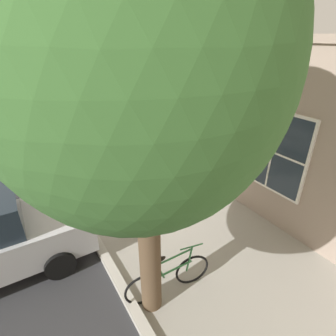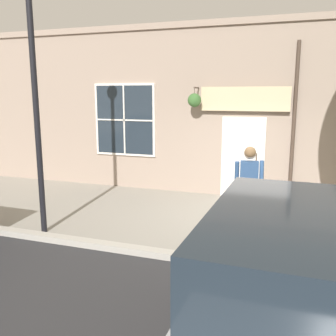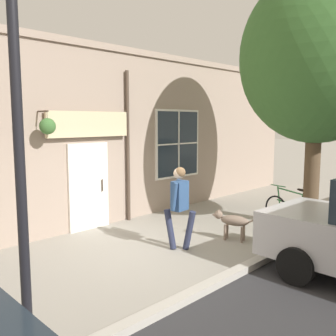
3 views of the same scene
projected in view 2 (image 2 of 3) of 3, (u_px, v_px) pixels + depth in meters
ground_plane at (226, 223)px, 7.85m from camera, size 90.00×90.00×0.00m
storefront_facade at (245, 110)px, 9.58m from camera, size 0.95×18.00×4.49m
pedestrian_walking at (249, 182)px, 7.12m from camera, size 0.66×0.55×1.71m
dog_on_leash at (318, 225)px, 6.45m from camera, size 1.01×0.43×0.66m
parked_car_mid_block at (303, 304)px, 3.25m from camera, size 4.33×2.00×1.75m
street_lamp at (32, 47)px, 6.70m from camera, size 0.32×0.32×5.43m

